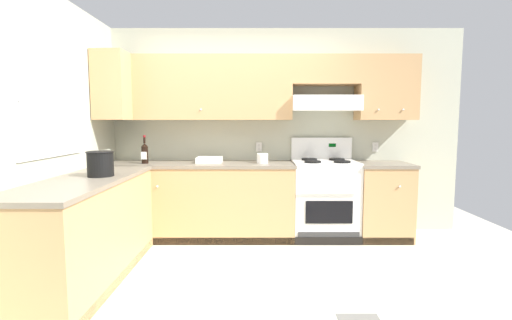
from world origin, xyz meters
TOP-DOWN VIEW (x-y plane):
  - ground_plane at (0.00, 0.00)m, footprint 7.04×7.04m
  - wall_back at (0.40, 1.53)m, footprint 4.68×0.57m
  - wall_left at (-1.59, 0.23)m, footprint 0.47×4.00m
  - counter_back_run at (0.04, 1.24)m, footprint 3.60×0.65m
  - counter_left_run at (-1.24, -0.00)m, footprint 0.63×1.91m
  - stove at (1.06, 1.25)m, footprint 0.76×0.62m
  - wine_bottle at (-1.07, 1.18)m, footprint 0.08×0.08m
  - bowl at (-0.33, 1.28)m, footprint 0.30×0.26m
  - bucket at (-1.16, 0.14)m, footprint 0.24×0.24m
  - paper_towel_roll at (0.31, 1.21)m, footprint 0.13×0.13m

SIDE VIEW (x-z plane):
  - ground_plane at x=0.00m, z-range 0.00..0.00m
  - counter_back_run at x=0.04m, z-range 0.00..0.91m
  - counter_left_run at x=-1.24m, z-range 0.00..0.91m
  - stove at x=1.06m, z-range -0.12..1.08m
  - bowl at x=-0.33m, z-range 0.90..0.97m
  - paper_towel_roll at x=0.31m, z-range 0.91..1.03m
  - bucket at x=-1.16m, z-range 0.92..1.14m
  - wine_bottle at x=-1.07m, z-range 0.87..1.20m
  - wall_left at x=-1.59m, z-range 0.07..2.62m
  - wall_back at x=0.40m, z-range 0.20..2.75m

